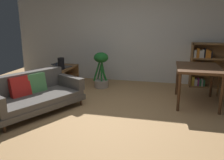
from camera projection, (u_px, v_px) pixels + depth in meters
The scene contains 9 objects.
ground_plane at pixel (108, 118), 4.05m from camera, with size 8.16×8.16×0.00m, color tan.
back_wall_panel at pixel (133, 32), 6.26m from camera, with size 6.80×0.10×2.70m, color silver.
fabric_couch at pixel (32, 94), 4.33m from camera, with size 1.56×1.92×0.69m.
media_console at pixel (64, 77), 5.88m from camera, with size 0.39×1.09×0.51m.
open_laptop at pixel (62, 66), 5.90m from camera, with size 0.50×0.35×0.07m.
desk_speaker at pixel (61, 64), 5.59m from camera, with size 0.16×0.16×0.28m.
potted_floor_plant at pixel (101, 69), 5.81m from camera, with size 0.37×0.49×0.89m.
dining_table at pixel (198, 71), 4.62m from camera, with size 0.83×1.13×0.77m.
bookshelf at pixel (210, 65), 5.83m from camera, with size 1.15×0.30×1.12m.
Camera 1 is at (0.94, -3.64, 1.66)m, focal length 37.28 mm.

